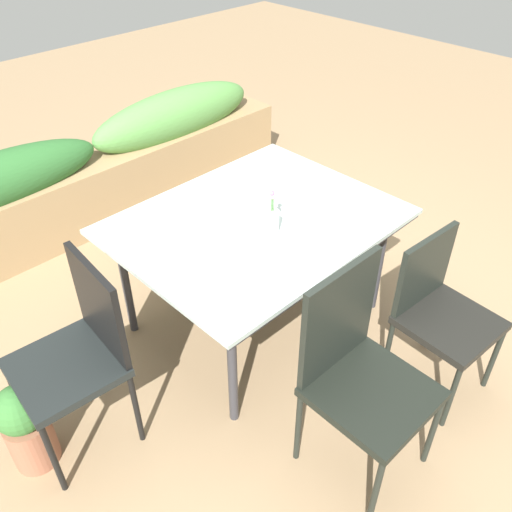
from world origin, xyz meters
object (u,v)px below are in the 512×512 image
Objects in this scene: chair_end_left at (79,349)px; planter_box at (100,172)px; chair_near_left at (358,367)px; chair_near_right at (440,307)px; potted_plant at (26,425)px; dining_table at (256,227)px; flower_vase at (273,219)px.

planter_box is at bearing -28.72° from chair_end_left.
chair_near_right is at bearing 179.61° from chair_near_left.
planter_box is 2.11m from potted_plant.
chair_end_left is 0.29× the size of planter_box.
dining_table is at bearing -1.75° from potted_plant.
potted_plant is (-1.41, 0.04, -0.42)m from dining_table.
flower_vase reaches higher than potted_plant.
chair_near_right is at bearing -29.93° from potted_plant.
flower_vase is at bearing -90.02° from planter_box.
flower_vase is 0.08× the size of planter_box.
dining_table is 1.42× the size of chair_near_left.
chair_end_left is at bearing 172.59° from flower_vase.
flower_vase is at bearing -61.90° from chair_near_right.
chair_end_left is 0.44m from potted_plant.
chair_near_left reaches higher than flower_vase.
planter_box is 6.88× the size of potted_plant.
chair_near_left is at bearing 2.74° from chair_near_right.
chair_near_right is (0.33, -0.96, -0.18)m from dining_table.
chair_near_left is 1.19× the size of chair_near_right.
chair_end_left is 1.12m from flower_vase.
chair_near_left is 0.88m from flower_vase.
chair_near_right reaches higher than dining_table.
flower_vase is 1.82m from planter_box.
chair_near_right is at bearing -66.22° from flower_vase.
dining_table is 0.20m from flower_vase.
chair_near_right reaches higher than planter_box.
chair_end_left is 1.73m from chair_near_right.
potted_plant is (-1.39, -1.58, -0.14)m from planter_box.
planter_box is at bearing 48.75° from potted_plant.
potted_plant is at bearing -131.25° from planter_box.
flower_vase is at bearing -7.81° from potted_plant.
dining_table is at bearing -107.86° from chair_near_left.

